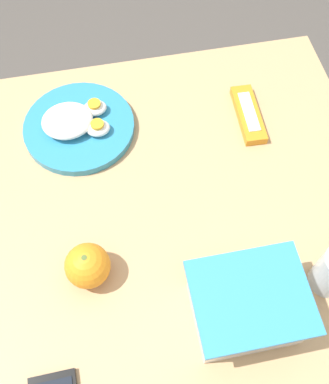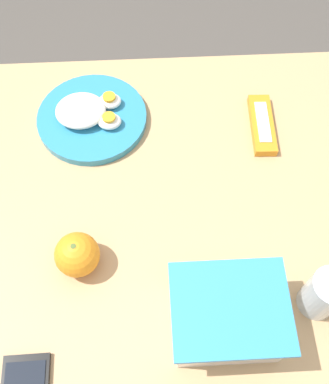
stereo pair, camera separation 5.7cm
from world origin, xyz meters
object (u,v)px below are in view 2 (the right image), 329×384
object	(u,v)px
candy_bar	(262,125)
drinking_glass	(324,294)
food_container	(226,317)
orange_fruit	(77,255)
rice_plate	(91,116)

from	to	relation	value
candy_bar	drinking_glass	distance (m)	0.38
drinking_glass	candy_bar	bearing A→B (deg)	-84.85
food_container	orange_fruit	size ratio (longest dim) A/B	2.27
rice_plate	food_container	bearing A→B (deg)	117.84
orange_fruit	candy_bar	xyz separation A→B (m)	(-0.37, -0.28, -0.03)
drinking_glass	food_container	bearing A→B (deg)	9.81
food_container	drinking_glass	bearing A→B (deg)	-170.19
orange_fruit	rice_plate	bearing A→B (deg)	-91.95
food_container	rice_plate	xyz separation A→B (m)	(0.23, -0.44, -0.03)
orange_fruit	candy_bar	bearing A→B (deg)	-142.61
candy_bar	orange_fruit	bearing A→B (deg)	37.39
orange_fruit	food_container	bearing A→B (deg)	153.62
rice_plate	candy_bar	size ratio (longest dim) A/B	1.54
food_container	orange_fruit	world-z (taller)	food_container
drinking_glass	rice_plate	bearing A→B (deg)	-46.26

